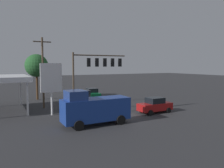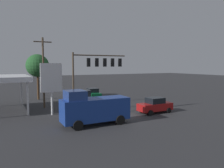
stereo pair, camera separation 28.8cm
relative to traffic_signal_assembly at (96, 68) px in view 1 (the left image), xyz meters
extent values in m
plane|color=#2D2D30|center=(-2.16, 1.92, -5.68)|extent=(200.00, 200.00, 0.00)
cylinder|color=#473828|center=(2.79, 0.03, -1.98)|extent=(0.20, 0.20, 7.41)
cylinder|color=#473828|center=(-0.54, 0.03, 1.42)|extent=(6.65, 0.14, 0.14)
cube|color=black|center=(0.94, 0.03, 0.60)|extent=(0.36, 0.28, 1.00)
sphere|color=#FF4141|center=(0.94, -0.16, 0.90)|extent=(0.22, 0.22, 0.22)
sphere|color=#392305|center=(0.94, -0.16, 0.60)|extent=(0.22, 0.22, 0.22)
sphere|color=black|center=(0.94, -0.16, 0.30)|extent=(0.22, 0.22, 0.22)
cube|color=black|center=(-0.10, 0.03, 0.60)|extent=(0.36, 0.28, 1.00)
sphere|color=#FF4141|center=(-0.10, -0.16, 0.90)|extent=(0.22, 0.22, 0.22)
sphere|color=#392305|center=(-0.10, -0.16, 0.60)|extent=(0.22, 0.22, 0.22)
sphere|color=black|center=(-0.10, -0.16, 0.30)|extent=(0.22, 0.22, 0.22)
cube|color=black|center=(-1.14, 0.03, 0.60)|extent=(0.36, 0.28, 1.00)
sphere|color=#FF4141|center=(-1.14, -0.16, 0.90)|extent=(0.22, 0.22, 0.22)
sphere|color=#392305|center=(-1.14, -0.16, 0.60)|extent=(0.22, 0.22, 0.22)
sphere|color=black|center=(-1.14, -0.16, 0.30)|extent=(0.22, 0.22, 0.22)
cube|color=black|center=(-2.18, 0.03, 0.60)|extent=(0.36, 0.28, 1.00)
sphere|color=#FF4141|center=(-2.18, -0.16, 0.90)|extent=(0.22, 0.22, 0.22)
sphere|color=#392305|center=(-2.18, -0.16, 0.60)|extent=(0.22, 0.22, 0.22)
sphere|color=black|center=(-2.18, -0.16, 0.30)|extent=(0.22, 0.22, 0.22)
cube|color=black|center=(-3.21, 0.03, 0.60)|extent=(0.36, 0.28, 1.00)
sphere|color=#FF4141|center=(-3.21, -0.16, 0.90)|extent=(0.22, 0.22, 0.22)
sphere|color=#392305|center=(-3.21, -0.16, 0.60)|extent=(0.22, 0.22, 0.22)
sphere|color=black|center=(-3.21, -0.16, 0.30)|extent=(0.22, 0.22, 0.22)
cylinder|color=#473828|center=(4.65, -7.56, -0.81)|extent=(0.26, 0.26, 9.74)
cube|color=#473828|center=(4.65, -7.56, 3.46)|extent=(2.40, 0.14, 0.14)
cylinder|color=silver|center=(7.23, -11.54, -3.68)|extent=(0.24, 0.24, 4.00)
cylinder|color=silver|center=(7.23, -3.75, -3.68)|extent=(0.24, 0.24, 4.00)
cylinder|color=silver|center=(4.66, -2.57, -2.58)|extent=(0.24, 0.24, 6.20)
cube|color=white|center=(4.66, -2.57, -1.20)|extent=(2.50, 0.24, 3.43)
cube|color=black|center=(4.66, -2.70, -1.20)|extent=(1.75, 0.04, 1.20)
cube|color=navy|center=(1.70, 3.75, -4.10)|extent=(6.81, 2.34, 2.20)
cube|color=navy|center=(3.80, 3.74, -2.55)|extent=(1.81, 2.13, 0.90)
cylinder|color=black|center=(3.92, 4.91, -5.20)|extent=(0.96, 0.23, 0.96)
cylinder|color=black|center=(3.91, 2.57, -5.20)|extent=(0.96, 0.23, 0.96)
cylinder|color=black|center=(-0.50, 4.93, -5.20)|extent=(0.96, 0.23, 0.96)
cylinder|color=black|center=(-0.51, 2.59, -5.20)|extent=(0.96, 0.23, 0.96)
cube|color=#0C592D|center=(-4.29, -11.48, -4.90)|extent=(2.14, 4.53, 0.90)
cube|color=black|center=(-4.29, -11.48, -4.10)|extent=(1.81, 2.12, 0.70)
cylinder|color=black|center=(-5.10, -9.99, -5.35)|extent=(0.27, 0.68, 0.66)
cylinder|color=black|center=(-3.26, -10.13, -5.35)|extent=(0.27, 0.68, 0.66)
cylinder|color=black|center=(-5.32, -12.84, -5.35)|extent=(0.27, 0.68, 0.66)
cylinder|color=black|center=(-3.48, -12.98, -5.35)|extent=(0.27, 0.68, 0.66)
cube|color=silver|center=(-0.43, -6.43, -4.73)|extent=(2.33, 5.32, 1.10)
cube|color=black|center=(-0.38, -5.53, -3.73)|extent=(1.94, 1.72, 0.90)
cylinder|color=black|center=(-1.34, -4.67, -5.28)|extent=(0.27, 0.81, 0.80)
cylinder|color=black|center=(0.69, -4.81, -5.28)|extent=(0.27, 0.81, 0.80)
cylinder|color=black|center=(-1.56, -8.05, -5.28)|extent=(0.27, 0.81, 0.80)
cylinder|color=black|center=(0.47, -8.18, -5.28)|extent=(0.27, 0.81, 0.80)
cube|color=maroon|center=(-7.06, 2.20, -4.90)|extent=(4.43, 1.87, 0.90)
cube|color=black|center=(-7.06, 2.20, -4.10)|extent=(2.02, 1.69, 0.70)
cylinder|color=black|center=(-5.64, 3.14, -5.35)|extent=(0.66, 0.23, 0.66)
cylinder|color=black|center=(-5.62, 1.30, -5.35)|extent=(0.66, 0.23, 0.66)
cylinder|color=black|center=(-8.50, 3.10, -5.35)|extent=(0.66, 0.23, 0.66)
cylinder|color=black|center=(-8.48, 1.26, -5.35)|extent=(0.66, 0.23, 0.66)
cylinder|color=#4C331E|center=(4.21, -15.51, -3.42)|extent=(0.36, 0.36, 4.52)
sphere|color=#235628|center=(4.21, -15.51, 0.20)|extent=(3.89, 3.89, 3.89)
cylinder|color=gold|center=(3.05, 2.89, -5.33)|extent=(0.24, 0.24, 0.70)
sphere|color=gold|center=(3.05, 2.89, -4.91)|extent=(0.22, 0.22, 0.22)
camera|label=1|loc=(10.44, 23.50, 0.35)|focal=35.00mm
camera|label=2|loc=(10.19, 23.63, 0.35)|focal=35.00mm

